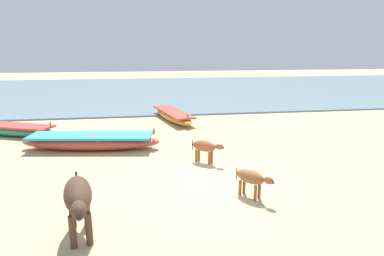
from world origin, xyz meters
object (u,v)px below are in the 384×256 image
(fishing_boat_0, at_px, (173,115))
(fishing_boat_1, at_px, (14,129))
(cow_second_adult_dark, at_px, (78,198))
(calf_far_rust, at_px, (205,147))
(fishing_boat_2, at_px, (91,141))
(calf_near_brown, at_px, (251,178))

(fishing_boat_0, height_order, fishing_boat_1, fishing_boat_0)
(fishing_boat_0, distance_m, cow_second_adult_dark, 9.51)
(fishing_boat_1, bearing_deg, calf_far_rust, -8.45)
(fishing_boat_2, relative_size, calf_far_rust, 5.14)
(calf_far_rust, bearing_deg, fishing_boat_1, -173.13)
(calf_near_brown, bearing_deg, fishing_boat_1, -168.46)
(calf_near_brown, xyz_separation_m, calf_far_rust, (-0.56, 2.34, 0.02))
(fishing_boat_0, xyz_separation_m, calf_far_rust, (0.35, -5.78, 0.23))
(fishing_boat_0, distance_m, calf_far_rust, 5.80)
(fishing_boat_1, distance_m, calf_near_brown, 9.55)
(fishing_boat_1, height_order, calf_near_brown, calf_near_brown)
(calf_far_rust, bearing_deg, calf_near_brown, -37.73)
(fishing_boat_1, height_order, fishing_boat_2, fishing_boat_2)
(fishing_boat_0, distance_m, fishing_boat_1, 6.41)
(fishing_boat_1, distance_m, fishing_boat_2, 3.85)
(cow_second_adult_dark, bearing_deg, fishing_boat_0, 153.14)
(fishing_boat_0, relative_size, fishing_boat_2, 0.88)
(fishing_boat_0, height_order, calf_near_brown, calf_near_brown)
(cow_second_adult_dark, bearing_deg, calf_near_brown, 95.34)
(fishing_boat_2, xyz_separation_m, calf_near_brown, (3.96, -4.16, 0.18))
(fishing_boat_2, bearing_deg, calf_far_rust, -19.55)
(fishing_boat_0, relative_size, cow_second_adult_dark, 2.52)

